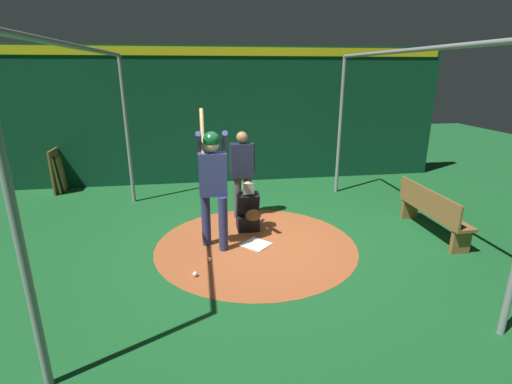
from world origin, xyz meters
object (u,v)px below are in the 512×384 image
Objects in this scene: bench at (431,211)px; home_plate at (256,244)px; batter at (213,178)px; baseball_1 at (209,260)px; baseball_0 at (195,274)px; bat_rack at (59,171)px; umpire at (242,170)px; catcher at (248,211)px.

home_plate is at bearing -90.36° from bench.
baseball_1 is (0.52, -0.12, -1.16)m from batter.
bench reaches higher than baseball_0.
batter is 2.15× the size of bat_rack.
batter is at bearing 166.77° from baseball_1.
baseball_0 reaches higher than home_plate.
bench is at bearing 96.56° from baseball_1.
bat_rack is 0.59× the size of bench.
batter reaches higher than baseball_1.
batter reaches higher than umpire.
umpire reaches higher than baseball_0.
home_plate is 0.24× the size of bench.
bat_rack is 8.37m from bench.
baseball_0 is (2.20, -0.96, -0.93)m from umpire.
home_plate is 5.68× the size of baseball_1.
catcher reaches higher than baseball_1.
umpire is 4.92m from bat_rack.
catcher is 0.53× the size of bench.
home_plate is at bearing 48.49° from bat_rack.
batter is (-0.04, -0.69, 1.19)m from home_plate.
bat_rack is at bearing -126.36° from catcher.
umpire is at bearing -177.07° from home_plate.
umpire is (-0.65, -0.02, 0.61)m from catcher.
bench reaches higher than home_plate.
baseball_0 is at bearing -32.19° from catcher.
baseball_1 is (1.79, -0.75, -0.93)m from umpire.
catcher is 5.27m from bat_rack.
umpire is 3.54m from bench.
bat_rack is (-3.79, -4.29, 0.48)m from home_plate.
baseball_0 is at bearing 34.88° from bat_rack.
catcher is 1.87m from baseball_0.
batter is 3.93m from bench.
baseball_0 is at bearing -23.45° from umpire.
batter is 5.25m from bat_rack.
catcher is 0.89× the size of bat_rack.
home_plate is at bearing 3.63° from catcher.
catcher reaches higher than bench.
catcher is at bearing 53.64° from bat_rack.
batter is 1.27× the size of bench.
baseball_1 is (-0.41, 0.21, 0.00)m from baseball_0.
baseball_0 is (0.89, -1.02, 0.03)m from home_plate.
umpire reaches higher than bench.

